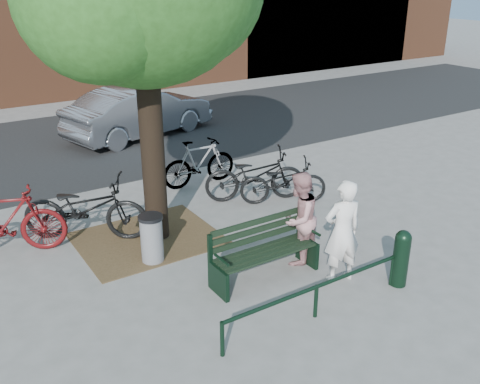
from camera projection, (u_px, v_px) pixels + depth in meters
ground at (265, 278)px, 8.34m from camera, size 90.00×90.00×0.00m
dirt_pit at (148, 239)px, 9.54m from camera, size 2.40×2.00×0.02m
road at (89, 142)px, 14.93m from camera, size 40.00×7.00×0.01m
park_bench at (262, 249)px, 8.22m from camera, size 1.74×0.54×0.97m
guard_railing at (316, 292)px, 7.25m from camera, size 3.06×0.06×0.51m
person_left at (342, 232)px, 8.00m from camera, size 0.67×0.52×1.64m
person_right at (299, 218)px, 8.54m from camera, size 0.93×0.86×1.54m
bollard at (401, 256)px, 7.98m from camera, size 0.24×0.24×0.91m
litter_bin at (152, 238)px, 8.67m from camera, size 0.40×0.40×0.82m
bicycle_a at (85, 208)px, 9.37m from camera, size 2.25×1.88×1.16m
bicycle_b at (4, 221)px, 8.86m from camera, size 2.05×1.22×1.19m
bicycle_c at (283, 182)px, 10.88m from camera, size 1.86×1.36×0.93m
bicycle_d at (199, 162)px, 11.80m from camera, size 1.76×0.55×1.05m
bicycle_e at (255, 175)px, 11.01m from camera, size 2.19×1.51×1.09m
parked_car at (139, 112)px, 15.25m from camera, size 4.62×2.60×1.44m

